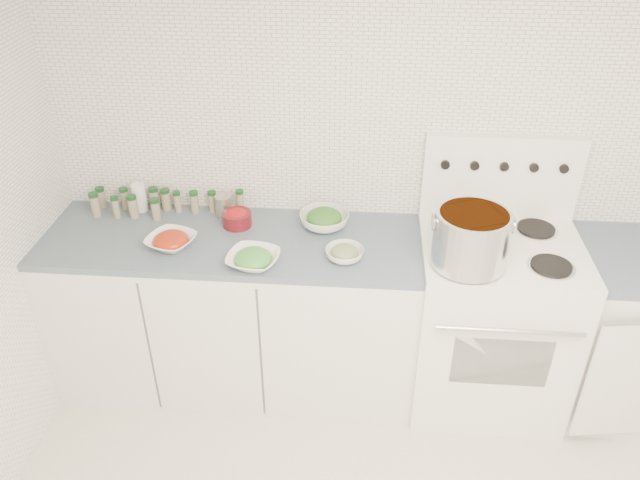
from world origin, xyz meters
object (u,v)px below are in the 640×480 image
Objects in this scene: stock_pot at (471,237)px; bowl_tomato at (171,241)px; stove at (490,317)px; bowl_snowpea at (253,259)px.

stock_pot is 1.39m from bowl_tomato.
bowl_snowpea is (-1.15, -0.21, 0.44)m from stove.
stock_pot reaches higher than bowl_tomato.
stock_pot is at bearing 1.70° from bowl_snowpea.
stove is 4.96× the size of bowl_snowpea.
bowl_snowpea is (0.42, -0.12, 0.00)m from bowl_tomato.
stove is 0.64m from stock_pot.
stock_pot is 0.97m from bowl_snowpea.
bowl_tomato is 1.03× the size of bowl_snowpea.
stove reaches higher than bowl_snowpea.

